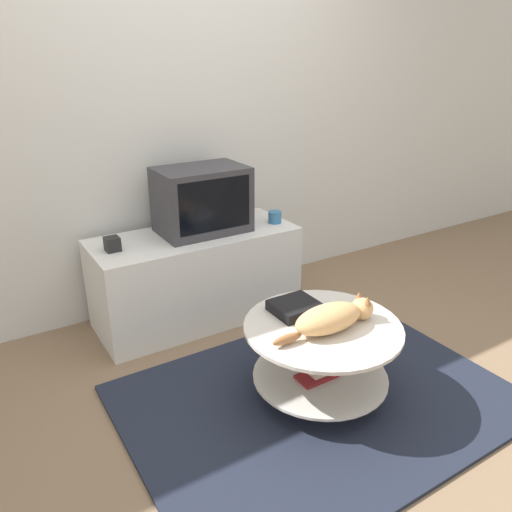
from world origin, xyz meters
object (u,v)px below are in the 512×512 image
at_px(tv, 202,200).
at_px(speaker, 112,244).
at_px(cat, 332,317).
at_px(dvd_box, 295,307).

relative_size(tv, speaker, 6.71).
xyz_separation_m(tv, speaker, (-0.59, -0.03, -0.16)).
height_order(speaker, cat, speaker).
bearing_deg(speaker, tv, 3.42).
relative_size(tv, cat, 0.94).
xyz_separation_m(tv, cat, (0.09, -1.16, -0.30)).
xyz_separation_m(tv, dvd_box, (0.04, -0.94, -0.33)).
distance_m(tv, dvd_box, 0.99).
distance_m(speaker, dvd_box, 1.11).
bearing_deg(tv, speaker, -176.58).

